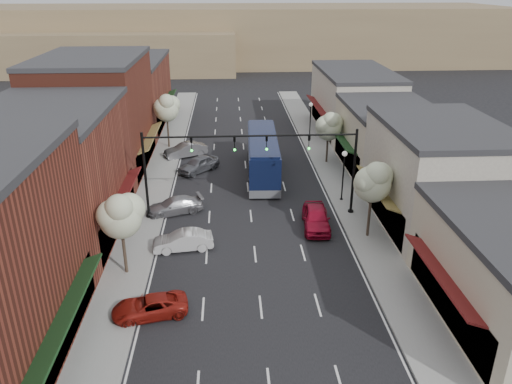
{
  "coord_description": "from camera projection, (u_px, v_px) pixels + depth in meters",
  "views": [
    {
      "loc": [
        -1.61,
        -27.65,
        17.26
      ],
      "look_at": [
        0.39,
        7.67,
        2.2
      ],
      "focal_mm": 35.0,
      "sensor_mm": 36.0,
      "label": 1
    }
  ],
  "objects": [
    {
      "name": "lamp_post_far",
      "position": [
        310.0,
        115.0,
        57.19
      ],
      "size": [
        0.44,
        0.44,
        4.44
      ],
      "color": "black",
      "rests_on": "ground"
    },
    {
      "name": "curb_left",
      "position": [
        175.0,
        170.0,
        48.85
      ],
      "size": [
        0.25,
        73.0,
        0.17
      ],
      "primitive_type": "cube",
      "color": "gray",
      "rests_on": "ground"
    },
    {
      "name": "ground",
      "position": [
        257.0,
        270.0,
        32.24
      ],
      "size": [
        160.0,
        160.0,
        0.0
      ],
      "primitive_type": "plane",
      "color": "black",
      "rests_on": "ground"
    },
    {
      "name": "lamp_post_near",
      "position": [
        344.0,
        168.0,
        41.12
      ],
      "size": [
        0.44,
        0.44,
        4.44
      ],
      "color": "black",
      "rests_on": "ground"
    },
    {
      "name": "sidewalk_left",
      "position": [
        160.0,
        171.0,
        48.77
      ],
      "size": [
        2.8,
        73.0,
        0.15
      ],
      "primitive_type": "cube",
      "color": "gray",
      "rests_on": "ground"
    },
    {
      "name": "bldg_right_midfar",
      "position": [
        387.0,
        138.0,
        48.25
      ],
      "size": [
        9.14,
        12.1,
        6.4
      ],
      "color": "#BDB296",
      "rests_on": "ground"
    },
    {
      "name": "parked_car_b",
      "position": [
        183.0,
        241.0,
        34.42
      ],
      "size": [
        4.28,
        1.98,
        1.36
      ],
      "primitive_type": "imported",
      "rotation": [
        0.0,
        0.0,
        -1.44
      ],
      "color": "silver",
      "rests_on": "ground"
    },
    {
      "name": "signal_mast_left",
      "position": [
        176.0,
        162.0,
        37.49
      ],
      "size": [
        8.22,
        0.46,
        7.0
      ],
      "color": "black",
      "rests_on": "ground"
    },
    {
      "name": "curb_right",
      "position": [
        316.0,
        168.0,
        49.57
      ],
      "size": [
        0.25,
        73.0,
        0.17
      ],
      "primitive_type": "cube",
      "color": "gray",
      "rests_on": "ground"
    },
    {
      "name": "sidewalk_right",
      "position": [
        330.0,
        167.0,
        49.65
      ],
      "size": [
        2.8,
        73.0,
        0.15
      ],
      "primitive_type": "cube",
      "color": "gray",
      "rests_on": "ground"
    },
    {
      "name": "parked_car_a",
      "position": [
        150.0,
        307.0,
        27.64
      ],
      "size": [
        4.49,
        2.77,
        1.16
      ],
      "primitive_type": "imported",
      "rotation": [
        0.0,
        0.0,
        -1.36
      ],
      "color": "maroon",
      "rests_on": "ground"
    },
    {
      "name": "coach_bus",
      "position": [
        263.0,
        155.0,
        47.27
      ],
      "size": [
        3.14,
        12.56,
        3.81
      ],
      "rotation": [
        0.0,
        0.0,
        -0.03
      ],
      "color": "#0C1433",
      "rests_on": "ground"
    },
    {
      "name": "tree_right_far",
      "position": [
        329.0,
        125.0,
        49.44
      ],
      "size": [
        2.85,
        2.65,
        5.43
      ],
      "color": "#47382B",
      "rests_on": "ground"
    },
    {
      "name": "bldg_right_far",
      "position": [
        354.0,
        101.0,
        60.92
      ],
      "size": [
        9.14,
        16.1,
        7.4
      ],
      "color": "beige",
      "rests_on": "ground"
    },
    {
      "name": "bldg_left_midfar",
      "position": [
        97.0,
        114.0,
        47.76
      ],
      "size": [
        10.14,
        14.1,
        10.9
      ],
      "color": "maroon",
      "rests_on": "ground"
    },
    {
      "name": "parked_car_c",
      "position": [
        175.0,
        206.0,
        39.83
      ],
      "size": [
        4.87,
        3.16,
        1.31
      ],
      "primitive_type": "imported",
      "rotation": [
        0.0,
        0.0,
        -1.25
      ],
      "color": "#96969B",
      "rests_on": "ground"
    },
    {
      "name": "bldg_left_far",
      "position": [
        128.0,
        93.0,
        62.95
      ],
      "size": [
        10.14,
        18.1,
        8.4
      ],
      "color": "brown",
      "rests_on": "ground"
    },
    {
      "name": "hill_far",
      "position": [
        234.0,
        34.0,
        112.57
      ],
      "size": [
        120.0,
        30.0,
        12.0
      ],
      "primitive_type": "cube",
      "color": "#7A6647",
      "rests_on": "ground"
    },
    {
      "name": "tree_left_near",
      "position": [
        121.0,
        214.0,
        30.11
      ],
      "size": [
        2.85,
        2.65,
        5.69
      ],
      "color": "#47382B",
      "rests_on": "ground"
    },
    {
      "name": "bldg_left_midnear",
      "position": [
        51.0,
        174.0,
        35.2
      ],
      "size": [
        10.14,
        14.1,
        9.4
      ],
      "color": "brown",
      "rests_on": "ground"
    },
    {
      "name": "red_hatchback",
      "position": [
        316.0,
        218.0,
        37.43
      ],
      "size": [
        2.34,
        5.0,
        1.65
      ],
      "primitive_type": "imported",
      "rotation": [
        0.0,
        0.0,
        -0.08
      ],
      "color": "maroon",
      "rests_on": "ground"
    },
    {
      "name": "bldg_right_midnear",
      "position": [
        437.0,
        176.0,
        36.94
      ],
      "size": [
        9.14,
        12.1,
        7.9
      ],
      "color": "beige",
      "rests_on": "ground"
    },
    {
      "name": "signal_mast_right",
      "position": [
        324.0,
        160.0,
        38.07
      ],
      "size": [
        8.22,
        0.46,
        7.0
      ],
      "color": "black",
      "rests_on": "ground"
    },
    {
      "name": "parked_car_e",
      "position": [
        186.0,
        150.0,
        52.58
      ],
      "size": [
        4.74,
        3.38,
        1.49
      ],
      "primitive_type": "imported",
      "rotation": [
        0.0,
        0.0,
        -1.12
      ],
      "color": "gray",
      "rests_on": "ground"
    },
    {
      "name": "parked_car_d",
      "position": [
        199.0,
        164.0,
        48.52
      ],
      "size": [
        4.38,
        4.44,
        1.52
      ],
      "primitive_type": "imported",
      "rotation": [
        0.0,
        0.0,
        -0.77
      ],
      "color": "#5A5C62",
      "rests_on": "ground"
    },
    {
      "name": "tree_right_near",
      "position": [
        374.0,
        181.0,
        34.56
      ],
      "size": [
        2.85,
        2.65,
        5.95
      ],
      "color": "#47382B",
      "rests_on": "ground"
    },
    {
      "name": "tree_left_far",
      "position": [
        167.0,
        107.0,
        53.85
      ],
      "size": [
        2.85,
        2.65,
        6.13
      ],
      "color": "#47382B",
      "rests_on": "ground"
    },
    {
      "name": "hill_near",
      "position": [
        112.0,
        51.0,
        101.04
      ],
      "size": [
        50.0,
        20.0,
        8.0
      ],
      "primitive_type": "cube",
      "color": "#7A6647",
      "rests_on": "ground"
    }
  ]
}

